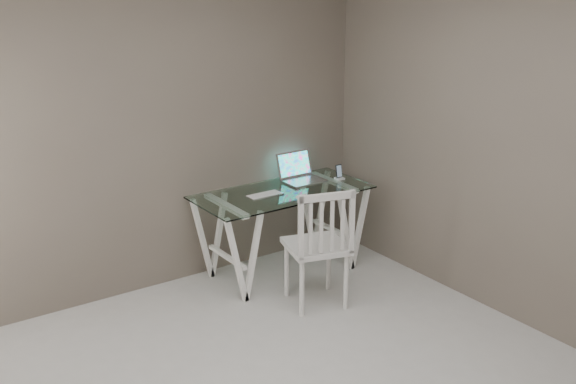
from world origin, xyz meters
name	(u,v)px	position (x,y,z in m)	size (l,w,h in m)	color
room	(307,142)	(-0.06, 0.02, 1.72)	(4.50, 4.52, 2.71)	#B3B0AC
desk	(282,231)	(1.03, 1.85, 0.38)	(1.50, 0.70, 0.75)	silver
chair	(320,242)	(0.90, 1.16, 0.54)	(0.56, 0.56, 0.99)	silver
laptop	(300,174)	(1.34, 2.03, 0.80)	(0.35, 0.31, 0.24)	#B8B8BD
keyboard	(264,195)	(0.84, 1.85, 0.75)	(0.31, 0.13, 0.01)	silver
mouse	(301,197)	(1.05, 1.60, 0.76)	(0.11, 0.07, 0.04)	silver
phone_dock	(339,175)	(1.64, 1.85, 0.78)	(0.07, 0.07, 0.13)	white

